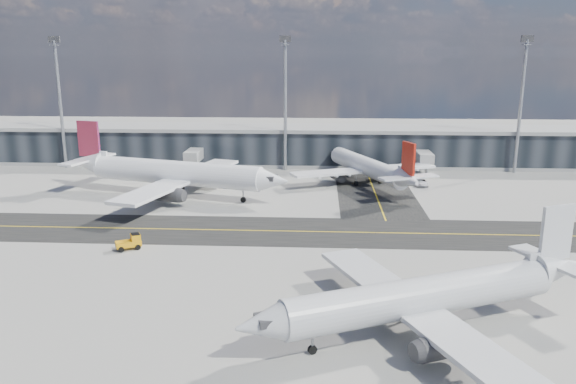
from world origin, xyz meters
name	(u,v)px	position (x,y,z in m)	size (l,w,h in m)	color
ground	(264,240)	(0.00, 0.00, 0.00)	(300.00, 300.00, 0.00)	gray
taxiway_lanes	(296,218)	(3.91, 10.74, 0.01)	(180.00, 63.00, 0.03)	black
terminal_concourse	(287,147)	(0.04, 54.93, 4.09)	(152.00, 19.80, 8.80)	black
floodlight_masts	(285,99)	(0.00, 48.00, 15.61)	(102.50, 0.70, 28.90)	gray
airliner_af	(173,173)	(-18.84, 23.59, 4.29)	(43.15, 37.16, 12.99)	white
airliner_redtail	(368,167)	(17.11, 34.75, 3.50)	(29.62, 34.26, 10.59)	white
airliner_near	(427,296)	(17.62, -25.63, 3.58)	(34.89, 30.12, 10.83)	#B8BBBD
baggage_tug	(131,242)	(-17.35, -4.87, 1.02)	(3.58, 2.85, 2.03)	orange
service_van	(421,182)	(27.56, 34.52, 0.70)	(2.34, 5.07, 1.41)	white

